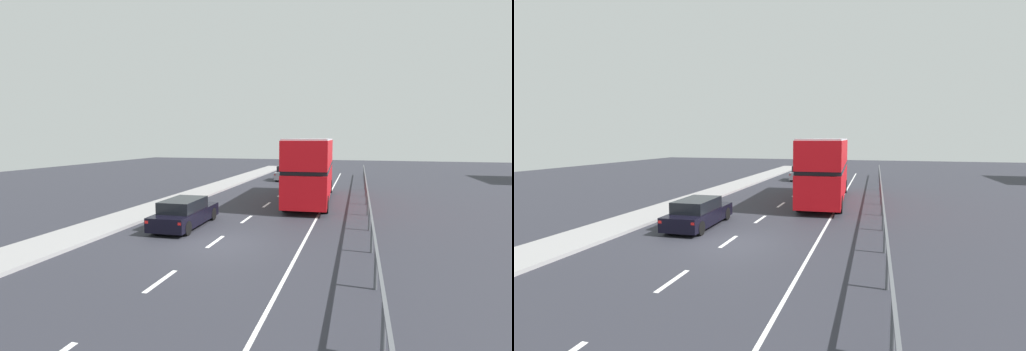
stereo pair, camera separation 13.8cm
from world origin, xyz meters
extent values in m
cube|color=#2A2B34|center=(0.00, 0.00, -0.05)|extent=(75.50, 120.00, 0.10)
cube|color=gray|center=(-6.05, 0.00, 0.07)|extent=(2.49, 80.00, 0.14)
cube|color=silver|center=(0.00, -4.27, 0.00)|extent=(0.16, 1.82, 0.01)
cube|color=silver|center=(0.00, 0.13, 0.00)|extent=(0.16, 1.82, 0.01)
cube|color=silver|center=(0.00, 4.54, 0.00)|extent=(0.16, 1.82, 0.01)
cube|color=silver|center=(0.00, 8.95, 0.00)|extent=(0.16, 1.82, 0.01)
cube|color=silver|center=(0.00, 13.36, 0.00)|extent=(0.16, 1.82, 0.01)
cube|color=silver|center=(0.00, 17.77, 0.00)|extent=(0.16, 1.82, 0.01)
cube|color=silver|center=(0.00, 22.17, 0.00)|extent=(0.16, 1.82, 0.01)
cube|color=silver|center=(0.00, 26.58, 0.00)|extent=(0.16, 1.82, 0.01)
cube|color=silver|center=(0.00, 30.99, 0.00)|extent=(0.16, 1.82, 0.01)
cube|color=silver|center=(3.50, 9.00, 0.00)|extent=(0.12, 46.00, 0.01)
cube|color=#52545A|center=(6.11, 9.00, 1.16)|extent=(0.08, 42.00, 0.08)
cylinder|color=#52545A|center=(6.11, -6.75, 0.58)|extent=(0.10, 0.10, 1.16)
cylinder|color=#52545A|center=(6.11, -3.25, 0.58)|extent=(0.10, 0.10, 1.16)
cylinder|color=#52545A|center=(6.11, 0.25, 0.58)|extent=(0.10, 0.10, 1.16)
cylinder|color=#52545A|center=(6.11, 3.75, 0.58)|extent=(0.10, 0.10, 1.16)
cylinder|color=#52545A|center=(6.11, 7.25, 0.58)|extent=(0.10, 0.10, 1.16)
cylinder|color=#52545A|center=(6.11, 10.75, 0.58)|extent=(0.10, 0.10, 1.16)
cylinder|color=#52545A|center=(6.11, 14.25, 0.58)|extent=(0.10, 0.10, 1.16)
cylinder|color=#52545A|center=(6.11, 17.75, 0.58)|extent=(0.10, 0.10, 1.16)
cylinder|color=#52545A|center=(6.11, 21.25, 0.58)|extent=(0.10, 0.10, 1.16)
cylinder|color=#52545A|center=(6.11, 24.75, 0.58)|extent=(0.10, 0.10, 1.16)
cylinder|color=#52545A|center=(6.11, 28.25, 0.58)|extent=(0.10, 0.10, 1.16)
cube|color=red|center=(2.51, 11.13, 1.28)|extent=(3.02, 11.15, 1.86)
cube|color=black|center=(2.51, 11.13, 2.33)|extent=(3.02, 10.71, 0.24)
cube|color=red|center=(2.51, 11.13, 3.26)|extent=(3.02, 11.15, 1.62)
cube|color=silver|center=(2.51, 11.13, 4.13)|extent=(2.96, 10.93, 0.10)
cube|color=black|center=(2.26, 16.63, 1.37)|extent=(2.27, 0.14, 1.30)
cube|color=yellow|center=(2.26, 16.63, 3.67)|extent=(1.51, 0.11, 0.28)
cylinder|color=black|center=(1.16, 15.20, 0.50)|extent=(0.33, 1.01, 1.00)
cylinder|color=black|center=(3.48, 15.30, 0.50)|extent=(0.33, 1.01, 1.00)
cylinder|color=black|center=(1.53, 7.16, 0.50)|extent=(0.33, 1.01, 1.00)
cylinder|color=black|center=(3.85, 7.26, 0.50)|extent=(0.33, 1.01, 1.00)
cube|color=black|center=(-2.38, 2.29, 0.50)|extent=(1.85, 4.64, 0.64)
cube|color=black|center=(-2.37, 2.06, 1.09)|extent=(1.59, 2.57, 0.53)
cube|color=red|center=(-3.07, 0.00, 0.66)|extent=(0.16, 0.06, 0.12)
cube|color=red|center=(-1.55, 0.04, 0.66)|extent=(0.16, 0.06, 0.12)
cylinder|color=black|center=(-3.20, 3.86, 0.32)|extent=(0.22, 0.65, 0.64)
cylinder|color=black|center=(-1.64, 3.91, 0.32)|extent=(0.22, 0.65, 0.64)
cylinder|color=black|center=(-3.11, 0.67, 0.32)|extent=(0.22, 0.65, 0.64)
cylinder|color=black|center=(-1.55, 0.71, 0.32)|extent=(0.22, 0.65, 0.64)
cube|color=gray|center=(-1.37, 23.33, 0.53)|extent=(1.84, 4.27, 0.70)
cube|color=black|center=(-1.37, 23.12, 1.18)|extent=(1.60, 2.36, 0.59)
cube|color=red|center=(-2.19, 21.25, 0.71)|extent=(0.16, 0.06, 0.12)
cube|color=red|center=(-0.60, 21.23, 0.71)|extent=(0.16, 0.06, 0.12)
cylinder|color=black|center=(-2.16, 24.77, 0.32)|extent=(0.21, 0.64, 0.64)
cylinder|color=black|center=(-0.53, 24.75, 0.32)|extent=(0.21, 0.64, 0.64)
cylinder|color=black|center=(-2.20, 21.92, 0.32)|extent=(0.21, 0.64, 0.64)
cylinder|color=black|center=(-0.57, 21.90, 0.32)|extent=(0.21, 0.64, 0.64)
camera|label=1|loc=(5.57, -13.91, 4.22)|focal=26.40mm
camera|label=2|loc=(5.70, -13.88, 4.22)|focal=26.40mm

